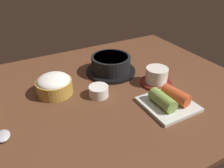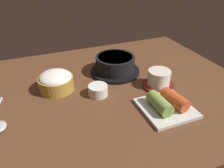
# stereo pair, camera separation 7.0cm
# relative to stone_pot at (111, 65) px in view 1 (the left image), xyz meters

# --- Properties ---
(dining_table) EXTENTS (1.00, 0.76, 0.02)m
(dining_table) POSITION_rel_stone_pot_xyz_m (-0.08, -0.10, -0.04)
(dining_table) COLOR #56331E
(dining_table) RESTS_ON ground
(stone_pot) EXTENTS (0.19, 0.19, 0.07)m
(stone_pot) POSITION_rel_stone_pot_xyz_m (0.00, 0.00, 0.00)
(stone_pot) COLOR black
(stone_pot) RESTS_ON dining_table
(rice_bowl) EXTENTS (0.12, 0.12, 0.07)m
(rice_bowl) POSITION_rel_stone_pot_xyz_m (-0.23, -0.04, 0.00)
(rice_bowl) COLOR #B78C38
(rice_bowl) RESTS_ON dining_table
(tea_cup_with_saucer) EXTENTS (0.11, 0.11, 0.06)m
(tea_cup_with_saucer) POSITION_rel_stone_pot_xyz_m (0.10, -0.15, -0.00)
(tea_cup_with_saucer) COLOR maroon
(tea_cup_with_saucer) RESTS_ON dining_table
(banchan_cup_center) EXTENTS (0.06, 0.06, 0.03)m
(banchan_cup_center) POSITION_rel_stone_pot_xyz_m (-0.11, -0.12, -0.01)
(banchan_cup_center) COLOR white
(banchan_cup_center) RESTS_ON dining_table
(kimchi_plate) EXTENTS (0.15, 0.15, 0.05)m
(kimchi_plate) POSITION_rel_stone_pot_xyz_m (0.05, -0.27, -0.01)
(kimchi_plate) COLOR silver
(kimchi_plate) RESTS_ON dining_table
(spoon) EXTENTS (0.05, 0.16, 0.01)m
(spoon) POSITION_rel_stone_pot_xyz_m (-0.41, -0.16, -0.03)
(spoon) COLOR #B7B7BC
(spoon) RESTS_ON dining_table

